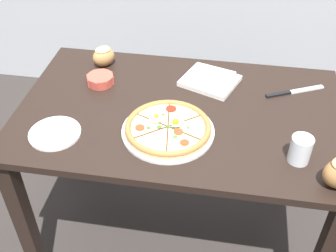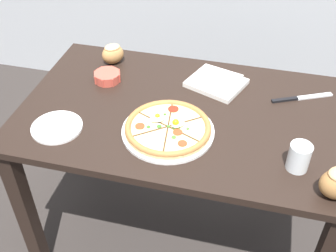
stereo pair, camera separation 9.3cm
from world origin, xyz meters
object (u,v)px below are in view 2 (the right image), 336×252
(napkin_folded, at_px, (216,82))
(bread_piece_near, at_px, (113,53))
(ramekin_bowl, at_px, (107,76))
(water_glass, at_px, (299,158))
(pizza, at_px, (168,128))
(dining_table, at_px, (183,133))
(side_saucer, at_px, (57,127))
(knife_main, at_px, (301,98))

(napkin_folded, relative_size, bread_piece_near, 2.16)
(ramekin_bowl, bearing_deg, water_glass, -23.01)
(napkin_folded, xyz_separation_m, bread_piece_near, (-0.47, 0.06, 0.03))
(pizza, height_order, napkin_folded, pizza)
(dining_table, bearing_deg, ramekin_bowl, 160.65)
(bread_piece_near, relative_size, side_saucer, 0.66)
(pizza, height_order, side_saucer, pizza)
(dining_table, relative_size, napkin_folded, 4.72)
(side_saucer, bearing_deg, pizza, 10.95)
(dining_table, distance_m, water_glass, 0.50)
(napkin_folded, height_order, water_glass, water_glass)
(ramekin_bowl, xyz_separation_m, water_glass, (0.78, -0.33, 0.02))
(dining_table, distance_m, napkin_folded, 0.26)
(ramekin_bowl, relative_size, knife_main, 0.49)
(napkin_folded, bearing_deg, pizza, -109.42)
(ramekin_bowl, distance_m, napkin_folded, 0.45)
(water_glass, bearing_deg, knife_main, 88.19)
(ramekin_bowl, distance_m, side_saucer, 0.35)
(knife_main, distance_m, water_glass, 0.40)
(water_glass, bearing_deg, side_saucer, -179.44)
(bread_piece_near, bearing_deg, side_saucer, -95.37)
(pizza, distance_m, bread_piece_near, 0.53)
(dining_table, distance_m, knife_main, 0.49)
(pizza, bearing_deg, ramekin_bowl, 141.35)
(ramekin_bowl, bearing_deg, bread_piece_near, 99.82)
(bread_piece_near, bearing_deg, napkin_folded, -7.56)
(water_glass, bearing_deg, dining_table, 154.09)
(knife_main, xyz_separation_m, side_saucer, (-0.86, -0.40, 0.00))
(ramekin_bowl, distance_m, bread_piece_near, 0.15)
(knife_main, bearing_deg, dining_table, 177.88)
(dining_table, bearing_deg, napkin_folded, 64.96)
(napkin_folded, height_order, knife_main, napkin_folded)
(napkin_folded, xyz_separation_m, water_glass, (0.33, -0.41, 0.03))
(knife_main, relative_size, water_glass, 2.48)
(bread_piece_near, xyz_separation_m, knife_main, (0.81, -0.08, -0.04))
(pizza, relative_size, side_saucer, 1.79)
(napkin_folded, relative_size, side_saucer, 1.42)
(water_glass, bearing_deg, pizza, 171.35)
(ramekin_bowl, distance_m, water_glass, 0.84)
(side_saucer, bearing_deg, ramekin_bowl, 78.40)
(knife_main, bearing_deg, bread_piece_near, 149.15)
(side_saucer, bearing_deg, bread_piece_near, 84.63)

